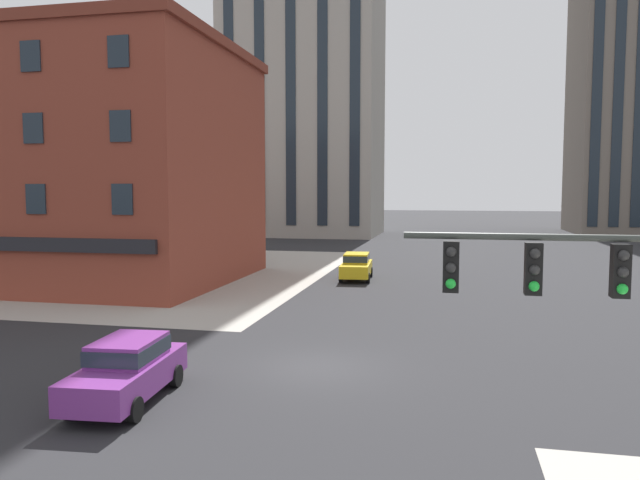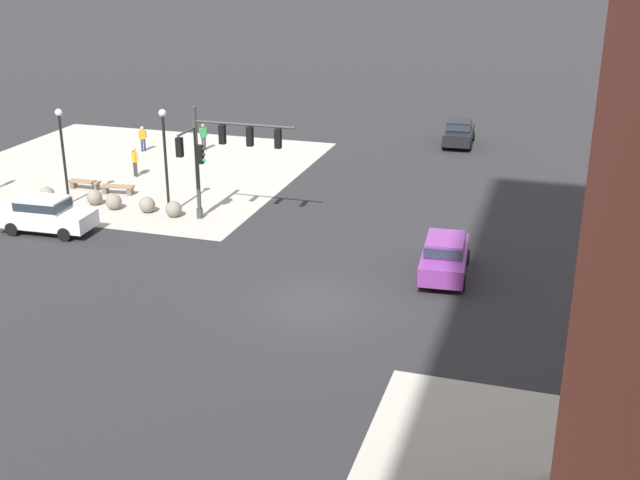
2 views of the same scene
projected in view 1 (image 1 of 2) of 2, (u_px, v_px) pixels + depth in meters
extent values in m
plane|color=#262628|center=(317.00, 367.00, 19.36)|extent=(320.00, 320.00, 0.00)
cube|color=#A8A399|center=(104.00, 270.00, 43.03)|extent=(32.00, 32.00, 0.02)
cylinder|color=#383D38|center=(551.00, 237.00, 10.29)|extent=(5.00, 0.12, 0.12)
cube|color=black|center=(620.00, 271.00, 10.10)|extent=(0.28, 0.28, 0.90)
sphere|color=#282828|center=(624.00, 255.00, 9.92)|extent=(0.18, 0.18, 0.18)
sphere|color=#282828|center=(623.00, 272.00, 9.95)|extent=(0.18, 0.18, 0.18)
sphere|color=green|center=(622.00, 289.00, 9.97)|extent=(0.18, 0.18, 0.18)
cube|color=black|center=(533.00, 269.00, 10.39)|extent=(0.28, 0.28, 0.90)
sphere|color=#282828|center=(535.00, 254.00, 10.21)|extent=(0.18, 0.18, 0.18)
sphere|color=#282828|center=(535.00, 270.00, 10.24)|extent=(0.18, 0.18, 0.18)
sphere|color=green|center=(534.00, 286.00, 10.26)|extent=(0.18, 0.18, 0.18)
cube|color=black|center=(451.00, 267.00, 10.68)|extent=(0.28, 0.28, 0.90)
sphere|color=#282828|center=(451.00, 252.00, 10.50)|extent=(0.18, 0.18, 0.18)
sphere|color=#282828|center=(451.00, 268.00, 10.53)|extent=(0.18, 0.18, 0.18)
sphere|color=green|center=(451.00, 284.00, 10.55)|extent=(0.18, 0.18, 0.18)
cube|color=gold|center=(356.00, 269.00, 38.37)|extent=(2.04, 4.51, 0.76)
cube|color=gold|center=(357.00, 258.00, 38.46)|extent=(1.63, 2.21, 0.60)
cube|color=#232D38|center=(357.00, 258.00, 38.46)|extent=(1.67, 2.30, 0.40)
cylinder|color=black|center=(368.00, 278.00, 36.93)|extent=(0.26, 0.65, 0.64)
cylinder|color=black|center=(341.00, 277.00, 37.17)|extent=(0.26, 0.65, 0.64)
cylinder|color=black|center=(371.00, 272.00, 39.62)|extent=(0.26, 0.65, 0.64)
cylinder|color=black|center=(345.00, 272.00, 39.86)|extent=(0.26, 0.65, 0.64)
cube|color=#7A3389|center=(127.00, 376.00, 16.12)|extent=(2.09, 4.52, 0.76)
cube|color=#7A3389|center=(129.00, 350.00, 16.21)|extent=(1.65, 2.22, 0.60)
cube|color=#232D38|center=(129.00, 350.00, 16.21)|extent=(1.70, 2.31, 0.40)
cylinder|color=black|center=(134.00, 410.00, 14.69)|extent=(0.27, 0.66, 0.64)
cylinder|color=black|center=(70.00, 406.00, 14.91)|extent=(0.27, 0.66, 0.64)
cylinder|color=black|center=(176.00, 376.00, 17.38)|extent=(0.27, 0.66, 0.64)
cylinder|color=black|center=(121.00, 373.00, 17.61)|extent=(0.27, 0.66, 0.64)
cube|color=brown|center=(51.00, 170.00, 38.51)|extent=(23.72, 15.51, 13.97)
cube|color=brown|center=(47.00, 53.00, 37.92)|extent=(24.20, 15.82, 0.60)
cube|color=#1E2833|center=(36.00, 199.00, 30.06)|extent=(1.10, 0.08, 1.50)
cube|color=#1E2833|center=(122.00, 199.00, 29.07)|extent=(1.10, 0.08, 1.50)
cube|color=#1E2833|center=(33.00, 128.00, 29.78)|extent=(1.10, 0.08, 1.50)
cube|color=#1E2833|center=(120.00, 126.00, 28.79)|extent=(1.10, 0.08, 1.50)
cube|color=#1E2833|center=(30.00, 56.00, 29.50)|extent=(1.10, 0.08, 1.50)
cube|color=#1E2833|center=(118.00, 51.00, 28.50)|extent=(1.10, 0.08, 1.50)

